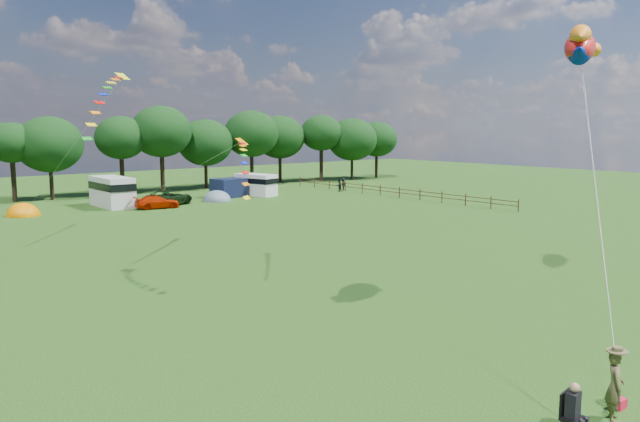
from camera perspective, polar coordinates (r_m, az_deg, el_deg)
ground_plane at (r=24.73m, az=12.10°, el=-11.22°), size 180.00×180.00×0.00m
tree_line at (r=73.35m, az=-20.69°, el=6.08°), size 102.98×10.98×10.27m
fence at (r=70.63m, az=6.39°, el=1.89°), size 0.12×33.12×1.20m
car_c at (r=62.11m, az=-14.67°, el=0.79°), size 4.32×2.27×1.24m
car_d at (r=64.17m, az=-13.70°, el=1.17°), size 6.16×4.59×1.53m
campervan_c at (r=64.69m, az=-18.47°, el=1.77°), size 2.58×6.03×2.95m
campervan_d at (r=71.59m, az=-5.91°, el=2.48°), size 3.30×5.40×2.46m
tent_orange at (r=61.35m, az=-25.50°, el=-0.38°), size 2.92×3.20×2.28m
tent_greyblue at (r=67.03m, az=-9.40°, el=0.93°), size 3.00×3.28×2.23m
awning_navy at (r=70.40m, az=-8.34°, el=2.12°), size 3.57×3.01×2.08m
kite_flyer at (r=19.35m, az=25.36°, el=-14.27°), size 0.85×0.79×1.94m
camp_chair at (r=17.99m, az=22.05°, el=-16.07°), size 0.68×0.68×1.48m
kite_bag at (r=20.46m, az=25.71°, el=-15.58°), size 0.41×0.28×0.28m
fish_kite at (r=32.70m, az=22.67°, el=13.69°), size 4.27×3.04×2.29m
streamer_kite_b at (r=37.16m, az=-18.76°, el=10.16°), size 4.39×4.65×3.84m
streamer_kite_c at (r=32.70m, az=-7.00°, el=4.92°), size 3.22×4.94×2.81m
walker_a at (r=75.28m, az=1.75°, el=2.34°), size 0.72×0.44×1.47m
walker_b at (r=76.80m, az=2.12°, el=2.47°), size 1.09×0.74×1.55m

